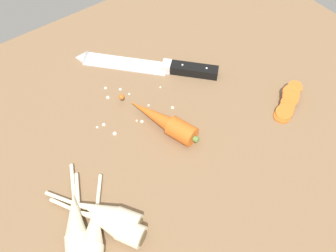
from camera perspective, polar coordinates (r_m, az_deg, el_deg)
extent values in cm
cube|color=brown|center=(82.12, -0.84, -0.61)|extent=(120.00, 90.00, 4.00)
cube|color=silver|center=(93.20, -6.32, 9.22)|extent=(16.68, 17.78, 0.50)
cone|color=silver|center=(96.54, -12.83, 9.91)|extent=(4.95, 4.88, 3.96)
cube|color=silver|center=(90.68, -0.19, 8.84)|extent=(3.52, 3.46, 2.20)
cube|color=black|center=(90.00, 3.91, 8.28)|extent=(9.46, 10.03, 2.20)
sphere|color=silver|center=(89.48, 2.16, 9.04)|extent=(0.50, 0.50, 0.50)
sphere|color=silver|center=(89.08, 5.75, 8.53)|extent=(0.50, 0.50, 0.50)
cylinder|color=#D6601E|center=(76.84, 2.07, -0.79)|extent=(5.66, 6.56, 4.20)
cone|color=#D6601E|center=(79.24, -1.92, 1.48)|extent=(7.77, 13.94, 3.99)
sphere|color=#D6601E|center=(83.26, -6.93, 4.31)|extent=(1.20, 1.20, 1.20)
cylinder|color=#5B7F3D|center=(75.82, 4.17, -1.98)|extent=(1.44, 1.31, 1.20)
cylinder|color=beige|center=(67.55, -6.07, -13.93)|extent=(5.68, 5.79, 4.00)
cone|color=beige|center=(69.24, -10.67, -12.11)|extent=(7.29, 8.55, 3.80)
cylinder|color=beige|center=(72.23, -14.92, -10.61)|extent=(4.98, 7.45, 0.70)
cylinder|color=brown|center=(67.06, -4.34, -14.58)|extent=(2.54, 1.73, 2.80)
cone|color=beige|center=(68.52, -13.08, -14.30)|extent=(6.94, 9.02, 3.80)
cylinder|color=beige|center=(72.28, -13.26, -9.87)|extent=(4.43, 8.30, 0.70)
cone|color=beige|center=(68.17, -10.88, -14.09)|extent=(7.46, 8.28, 3.80)
cylinder|color=beige|center=(71.51, -10.30, -9.99)|extent=(5.30, 6.95, 0.70)
cylinder|color=beige|center=(66.69, -5.52, -15.54)|extent=(5.59, 5.71, 4.00)
cone|color=beige|center=(68.35, -10.10, -13.48)|extent=(7.05, 8.55, 3.80)
cylinder|color=beige|center=(71.34, -14.31, -11.73)|extent=(4.64, 7.59, 0.70)
cylinder|color=brown|center=(66.21, -3.80, -16.29)|extent=(2.59, 1.62, 2.80)
cylinder|color=beige|center=(67.08, -13.29, -17.35)|extent=(5.49, 5.75, 4.00)
cone|color=beige|center=(69.64, -13.70, -12.58)|extent=(6.75, 8.86, 3.80)
cylinder|color=beige|center=(73.49, -13.94, -8.42)|extent=(4.19, 8.19, 0.70)
cylinder|color=#D6601E|center=(84.99, 16.57, 1.42)|extent=(3.63, 3.63, 0.70)
cylinder|color=#D6601E|center=(85.45, 16.85, 1.94)|extent=(3.82, 3.70, 2.07)
cylinder|color=#D6601E|center=(86.09, 17.21, 2.56)|extent=(3.44, 3.33, 1.87)
cylinder|color=#D6601E|center=(86.80, 17.41, 3.26)|extent=(3.46, 3.35, 1.85)
cylinder|color=#D6601E|center=(87.27, 17.70, 3.75)|extent=(3.61, 3.46, 2.24)
cylinder|color=#D6601E|center=(87.54, 17.76, 4.15)|extent=(3.81, 3.69, 2.04)
cylinder|color=#D6601E|center=(88.09, 17.81, 4.76)|extent=(3.89, 3.72, 2.42)
cylinder|color=#D6601E|center=(88.98, 18.28, 5.42)|extent=(3.46, 3.32, 2.14)
sphere|color=silver|center=(81.31, -9.55, 0.36)|extent=(0.73, 0.73, 0.73)
sphere|color=silver|center=(86.10, -8.95, 4.37)|extent=(0.78, 0.78, 0.78)
sphere|color=silver|center=(83.78, -2.92, 3.20)|extent=(0.50, 0.50, 0.50)
sphere|color=silver|center=(87.32, -1.15, 5.87)|extent=(0.45, 0.45, 0.45)
sphere|color=silver|center=(79.47, -7.95, -0.94)|extent=(0.86, 0.86, 0.86)
sphere|color=silver|center=(80.87, -3.91, 0.82)|extent=(0.74, 0.74, 0.74)
sphere|color=silver|center=(86.30, -5.80, 4.85)|extent=(0.51, 0.51, 0.51)
sphere|color=silver|center=(88.16, -9.28, 5.72)|extent=(0.70, 0.70, 0.70)
sphere|color=silver|center=(81.19, -10.49, -0.08)|extent=(0.52, 0.52, 0.52)
sphere|color=silver|center=(81.21, -4.69, 0.88)|extent=(0.44, 0.44, 0.44)
sphere|color=silver|center=(83.13, 0.67, 2.90)|extent=(0.74, 0.74, 0.74)
sphere|color=silver|center=(87.45, -7.12, 5.57)|extent=(0.66, 0.66, 0.66)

